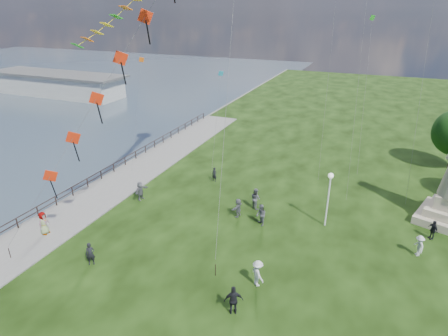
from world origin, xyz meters
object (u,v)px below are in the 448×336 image
at_px(lamppost, 329,188).
at_px(person_1, 261,215).
at_px(person_8, 419,246).
at_px(person_2, 258,273).
at_px(person_3, 234,300).
at_px(person_6, 214,175).
at_px(person_7, 256,198).
at_px(person_10, 44,224).
at_px(person_9, 433,230).
at_px(person_5, 140,191).
at_px(person_11, 238,208).
at_px(person_0, 90,254).
at_px(pier_pavilion, 57,84).

xyz_separation_m(lamppost, person_1, (-4.82, -1.95, -2.45)).
xyz_separation_m(lamppost, person_8, (6.70, -1.44, -2.57)).
bearing_deg(person_2, person_3, 120.33).
distance_m(person_6, person_7, 6.61).
bearing_deg(person_6, person_8, -7.48).
relative_size(person_8, person_10, 0.85).
distance_m(person_6, person_9, 19.66).
relative_size(person_3, person_10, 1.01).
relative_size(person_5, person_8, 1.12).
bearing_deg(person_11, person_6, -131.34).
bearing_deg(person_5, person_0, -162.06).
distance_m(person_1, person_9, 13.01).
distance_m(person_1, person_5, 11.47).
bearing_deg(person_8, person_2, -74.42).
bearing_deg(person_2, person_11, -19.93).
height_order(lamppost, person_3, lamppost).
height_order(person_0, person_9, person_0).
xyz_separation_m(person_2, person_9, (10.63, 10.11, -0.13)).
relative_size(pier_pavilion, person_5, 16.78).
distance_m(person_7, person_9, 13.91).
height_order(person_5, person_10, person_10).
height_order(pier_pavilion, person_2, pier_pavilion).
bearing_deg(person_0, person_11, 20.23).
xyz_separation_m(person_2, person_7, (-3.26, 9.38, 0.04)).
distance_m(pier_pavilion, person_0, 60.40).
xyz_separation_m(person_7, person_10, (-13.72, -10.31, -0.02)).
distance_m(person_2, person_8, 12.09).
relative_size(pier_pavilion, person_1, 16.39).
distance_m(lamppost, person_8, 7.32).
height_order(person_3, person_6, person_3).
distance_m(person_0, person_8, 22.95).
relative_size(pier_pavilion, person_9, 19.05).
bearing_deg(person_8, person_9, 135.95).
relative_size(person_2, person_9, 1.16).
distance_m(person_7, person_10, 17.16).
bearing_deg(person_0, person_5, 69.29).
distance_m(person_8, person_10, 27.81).
xyz_separation_m(person_6, person_7, (5.56, -3.57, 0.20)).
relative_size(person_2, person_5, 1.02).
relative_size(pier_pavilion, person_10, 16.08).
bearing_deg(person_8, person_6, -129.02).
distance_m(person_10, person_11, 15.32).
bearing_deg(person_6, pier_pavilion, 160.25).
distance_m(lamppost, person_11, 7.60).
bearing_deg(person_9, person_3, -76.16).
bearing_deg(person_10, person_5, -26.60).
bearing_deg(pier_pavilion, person_7, -29.47).
relative_size(person_0, person_10, 0.89).
bearing_deg(person_2, person_5, 14.08).
xyz_separation_m(person_8, person_9, (1.08, 2.70, -0.01)).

